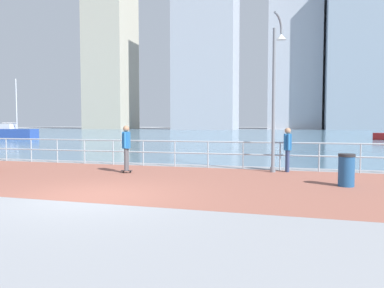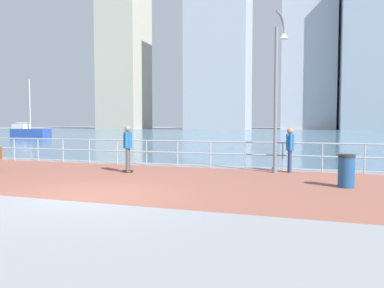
{
  "view_description": "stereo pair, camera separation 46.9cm",
  "coord_description": "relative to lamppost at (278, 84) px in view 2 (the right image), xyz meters",
  "views": [
    {
      "loc": [
        4.68,
        -7.74,
        1.8
      ],
      "look_at": [
        1.44,
        3.77,
        1.1
      ],
      "focal_mm": 33.83,
      "sensor_mm": 36.0,
      "label": 1
    },
    {
      "loc": [
        5.13,
        -7.6,
        1.8
      ],
      "look_at": [
        1.44,
        3.77,
        1.1
      ],
      "focal_mm": 33.83,
      "sensor_mm": 36.0,
      "label": 2
    }
  ],
  "objects": [
    {
      "name": "waterfront_railing",
      "position": [
        -4.03,
        0.46,
        -2.45
      ],
      "size": [
        25.25,
        0.06,
        1.08
      ],
      "color": "#9EADB7",
      "rests_on": "ground"
    },
    {
      "name": "ground",
      "position": [
        -4.03,
        34.17,
        -3.19
      ],
      "size": [
        220.0,
        220.0,
        0.0
      ],
      "primitive_type": "plane",
      "color": "gray"
    },
    {
      "name": "brick_paving",
      "position": [
        -4.03,
        -3.0,
        -3.19
      ],
      "size": [
        28.0,
        6.91,
        0.01
      ],
      "primitive_type": "cube",
      "color": "#935647",
      "rests_on": "ground"
    },
    {
      "name": "sailboat_ivory",
      "position": [
        -31.6,
        22.59,
        -2.52
      ],
      "size": [
        5.08,
        1.7,
        7.08
      ],
      "color": "#284799",
      "rests_on": "ground"
    },
    {
      "name": "tower_beige",
      "position": [
        17.24,
        94.44,
        16.91
      ],
      "size": [
        17.09,
        16.72,
        41.88
      ],
      "color": "#8493A3",
      "rests_on": "ground"
    },
    {
      "name": "lamppost",
      "position": [
        0.0,
        0.0,
        0.0
      ],
      "size": [
        0.49,
        0.77,
        5.78
      ],
      "color": "slate",
      "rests_on": "ground"
    },
    {
      "name": "tower_brick",
      "position": [
        -22.44,
        81.99,
        18.41
      ],
      "size": [
        16.48,
        10.89,
        44.88
      ],
      "color": "#A3A8B2",
      "rests_on": "ground"
    },
    {
      "name": "harbor_water",
      "position": [
        -4.03,
        45.46,
        -3.19
      ],
      "size": [
        180.0,
        88.0,
        0.0
      ],
      "primitive_type": "cube",
      "color": "slate",
      "rests_on": "ground"
    },
    {
      "name": "trash_bin",
      "position": [
        2.11,
        -2.61,
        -2.73
      ],
      "size": [
        0.46,
        0.46,
        0.93
      ],
      "color": "navy",
      "rests_on": "ground"
    },
    {
      "name": "tower_glass",
      "position": [
        0.68,
        97.87,
        19.48
      ],
      "size": [
        14.67,
        12.92,
        47.03
      ],
      "color": "#A3A8B2",
      "rests_on": "ground"
    },
    {
      "name": "skateboarder",
      "position": [
        -5.12,
        -1.77,
        -2.17
      ],
      "size": [
        0.41,
        0.56,
        1.71
      ],
      "color": "black",
      "rests_on": "ground"
    },
    {
      "name": "bystander",
      "position": [
        0.44,
        0.11,
        -2.24
      ],
      "size": [
        0.29,
        0.56,
        1.62
      ],
      "color": "navy",
      "rests_on": "ground"
    },
    {
      "name": "tower_steel",
      "position": [
        -53.22,
        86.66,
        17.93
      ],
      "size": [
        12.63,
        13.2,
        43.92
      ],
      "color": "#B2AD99",
      "rests_on": "ground"
    }
  ]
}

